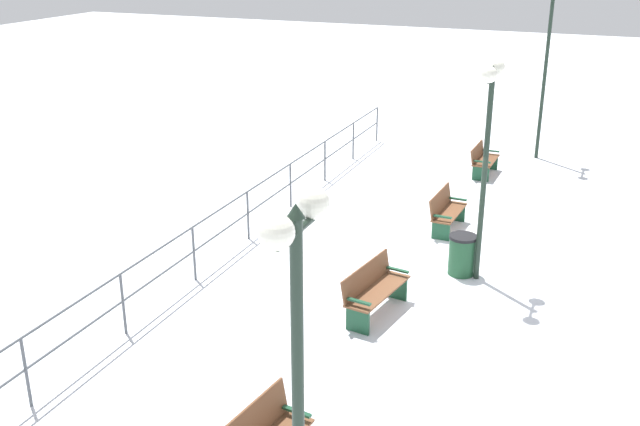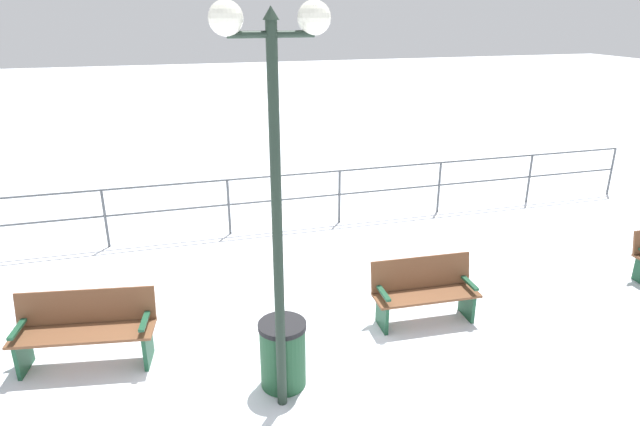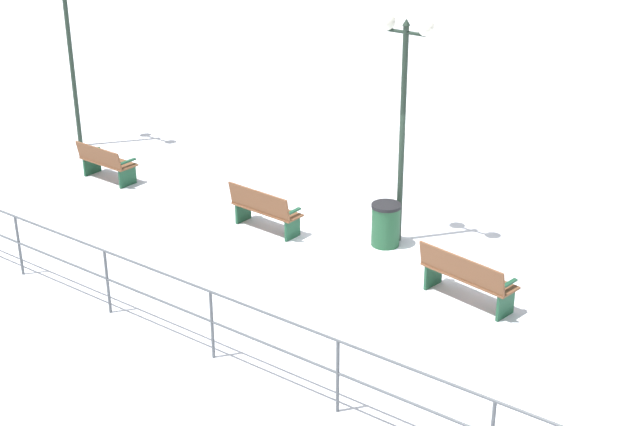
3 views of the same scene
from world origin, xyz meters
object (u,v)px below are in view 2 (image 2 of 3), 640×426
object	(u,v)px
bench_third	(424,290)
lamppost_middle	(274,120)
bench_second	(85,328)
trash_bin	(283,354)

from	to	relation	value
bench_third	lamppost_middle	size ratio (longest dim) A/B	0.35
bench_second	trash_bin	distance (m)	2.51
bench_third	lamppost_middle	bearing A→B (deg)	-60.20
bench_second	bench_third	bearing A→B (deg)	96.18
trash_bin	bench_third	bearing A→B (deg)	111.12
lamppost_middle	trash_bin	bearing A→B (deg)	165.03
bench_second	bench_third	size ratio (longest dim) A/B	1.16
bench_third	trash_bin	size ratio (longest dim) A/B	1.82
bench_third	trash_bin	xyz separation A→B (m)	(0.86, -2.23, -0.05)
bench_third	trash_bin	bearing A→B (deg)	-66.20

